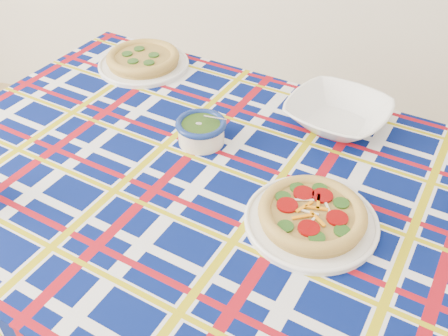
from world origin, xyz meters
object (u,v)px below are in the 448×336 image
(main_focaccia_plate, at_px, (312,214))
(serving_bowl, at_px, (338,114))
(pesto_bowl, at_px, (201,129))
(dining_table, at_px, (234,212))

(main_focaccia_plate, distance_m, serving_bowl, 0.41)
(pesto_bowl, bearing_deg, dining_table, -50.46)
(dining_table, relative_size, main_focaccia_plate, 6.17)
(main_focaccia_plate, bearing_deg, dining_table, 159.96)
(dining_table, relative_size, serving_bowl, 6.82)
(dining_table, xyz_separation_m, serving_bowl, (0.21, 0.34, 0.12))
(pesto_bowl, bearing_deg, main_focaccia_plate, -35.25)
(dining_table, distance_m, pesto_bowl, 0.24)
(main_focaccia_plate, xyz_separation_m, pesto_bowl, (-0.33, 0.23, 0.01))
(main_focaccia_plate, relative_size, serving_bowl, 1.10)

